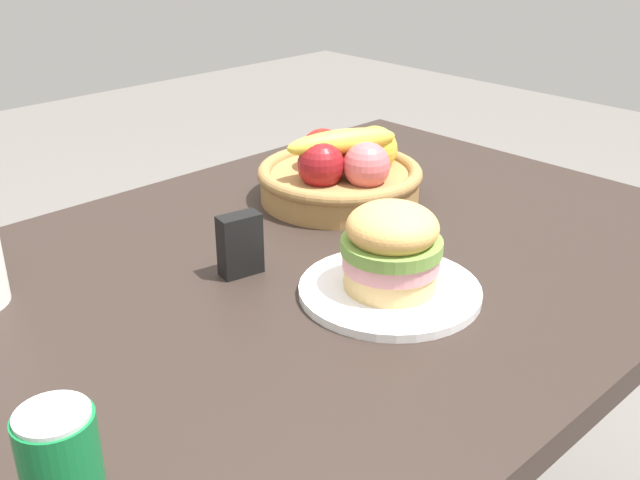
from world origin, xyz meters
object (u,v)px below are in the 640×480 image
(napkin_holder, at_px, (240,245))
(fruit_basket, at_px, (342,173))
(sandwich, at_px, (392,247))
(plate, at_px, (390,290))
(soda_can, at_px, (63,476))

(napkin_holder, bearing_deg, fruit_basket, 28.96)
(sandwich, xyz_separation_m, napkin_holder, (-0.11, 0.19, -0.03))
(fruit_basket, bearing_deg, plate, -124.80)
(fruit_basket, relative_size, napkin_holder, 3.22)
(soda_can, height_order, napkin_holder, soda_can)
(fruit_basket, distance_m, napkin_holder, 0.32)
(plate, bearing_deg, napkin_holder, 119.13)
(sandwich, distance_m, soda_can, 0.52)
(soda_can, xyz_separation_m, fruit_basket, (0.71, 0.38, -0.01))
(soda_can, relative_size, napkin_holder, 1.40)
(soda_can, relative_size, fruit_basket, 0.43)
(sandwich, relative_size, napkin_holder, 1.50)
(sandwich, relative_size, soda_can, 1.07)
(fruit_basket, xyz_separation_m, napkin_holder, (-0.31, -0.10, -0.00))
(plate, distance_m, soda_can, 0.52)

